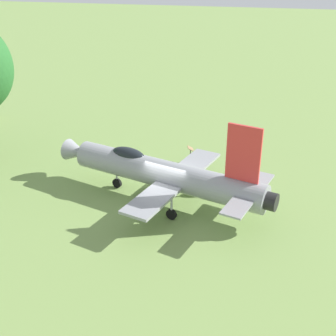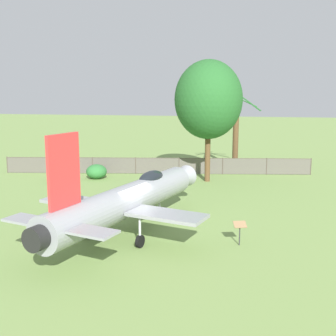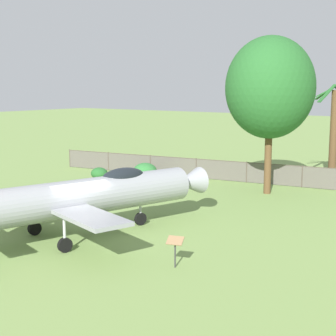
# 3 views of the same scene
# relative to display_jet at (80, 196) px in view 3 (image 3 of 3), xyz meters

# --- Properties ---
(ground_plane) EXTENTS (200.00, 200.00, 0.00)m
(ground_plane) POSITION_rel_display_jet_xyz_m (-0.34, 0.10, -1.83)
(ground_plane) COLOR #75934C
(display_jet) EXTENTS (13.40, 8.92, 5.54)m
(display_jet) POSITION_rel_display_jet_xyz_m (0.00, 0.00, 0.00)
(display_jet) COLOR gray
(display_jet) RESTS_ON ground_plane
(shade_tree) EXTENTS (5.76, 5.29, 9.56)m
(shade_tree) POSITION_rel_display_jet_xyz_m (13.31, -2.69, 4.65)
(shade_tree) COLOR brown
(shade_tree) RESTS_ON ground_plane
(palm_tree) EXTENTS (4.63, 3.98, 6.84)m
(palm_tree) POSITION_rel_display_jet_xyz_m (19.42, -4.71, 1.62)
(palm_tree) COLOR brown
(palm_tree) RESTS_ON ground_plane
(perimeter_fence) EXTENTS (4.09, 26.33, 1.45)m
(perimeter_fence) POSITION_rel_display_jet_xyz_m (15.53, 1.88, -1.05)
(perimeter_fence) COLOR #4C4238
(perimeter_fence) RESTS_ON ground_plane
(shrub_near_fence) EXTENTS (1.70, 1.70, 1.20)m
(shrub_near_fence) POSITION_rel_display_jet_xyz_m (12.63, 6.41, -1.23)
(shrub_near_fence) COLOR #2D7033
(shrub_near_fence) RESTS_ON ground_plane
(shrub_by_tree) EXTENTS (1.14, 1.25, 0.86)m
(shrub_by_tree) POSITION_rel_display_jet_xyz_m (10.77, 9.10, -1.40)
(shrub_by_tree) COLOR #235B26
(shrub_by_tree) RESTS_ON ground_plane
(info_plaque) EXTENTS (0.55, 0.69, 1.14)m
(info_plaque) POSITION_rel_display_jet_xyz_m (-0.73, -5.54, -0.97)
(info_plaque) COLOR #333333
(info_plaque) RESTS_ON ground_plane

